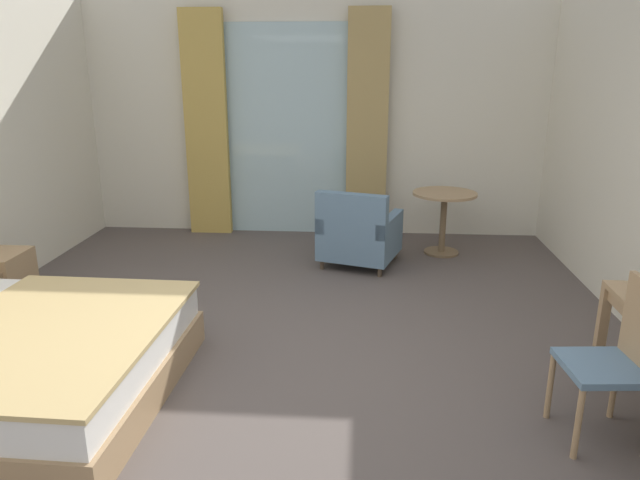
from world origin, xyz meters
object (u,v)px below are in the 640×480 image
Objects in this scene: nightstand at (0,281)px; armchair_by_window at (359,235)px; round_cafe_table at (444,208)px; desk_chair at (620,355)px.

nightstand is 3.40m from armchair_by_window.
armchair_by_window reaches higher than round_cafe_table.
desk_chair reaches higher than nightstand.
desk_chair reaches higher than armchair_by_window.
round_cafe_table reaches higher than nightstand.
desk_chair is at bearing -18.13° from nightstand.
nightstand is 0.55× the size of armchair_by_window.
armchair_by_window is (-1.47, 2.90, -0.19)m from desk_chair.
nightstand is 4.47m from round_cafe_table.
round_cafe_table is (4.04, 1.89, 0.27)m from nightstand.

